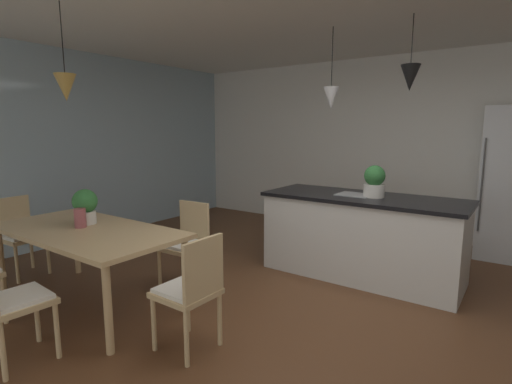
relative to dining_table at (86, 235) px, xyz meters
The scene contains 15 objects.
ground_plane 2.28m from the dining_table, 25.91° to the left, with size 10.00×8.40×0.04m, color brown.
wall_back_kitchen 4.69m from the dining_table, 65.07° to the left, with size 10.00×0.12×2.70m, color white.
window_wall_left_glazing 2.41m from the dining_table, 155.68° to the left, with size 0.06×8.40×2.70m, color #9EB7C6.
dining_table is the anchor object (origin of this frame).
chair_far_right 0.95m from the dining_table, 63.17° to the left, with size 0.42×0.42×0.87m.
chair_window_end 1.33m from the dining_table, behind, with size 0.42×0.42×0.87m.
chair_near_right 0.95m from the dining_table, 63.24° to the right, with size 0.43×0.43×0.87m.
chair_kitchen_end 1.33m from the dining_table, ahead, with size 0.41×0.41×0.87m.
kitchen_island 2.81m from the dining_table, 50.33° to the left, with size 2.12×0.85×0.91m.
pendant_over_table 1.33m from the dining_table, behind, with size 0.19×0.19×0.84m.
pendant_over_island_main 2.87m from the dining_table, 57.47° to the left, with size 0.17×0.17×0.86m.
pendant_over_island_aux 3.40m from the dining_table, 44.41° to the left, with size 0.19×0.19×0.72m.
potted_plant_on_island 2.90m from the dining_table, 48.59° to the left, with size 0.22×0.22×0.34m.
potted_plant_on_table 0.31m from the dining_table, 146.96° to the left, with size 0.23×0.23×0.33m.
vase_on_dining_table 0.17m from the dining_table, behind, with size 0.10×0.10×0.18m.
Camera 1 is at (1.28, -2.85, 1.61)m, focal length 27.34 mm.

